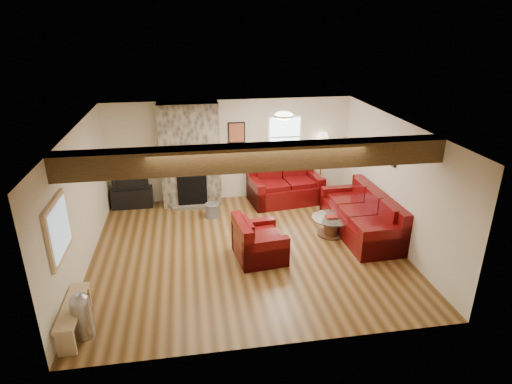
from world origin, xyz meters
TOP-DOWN VIEW (x-y plane):
  - room at (0.00, 0.00)m, footprint 8.00×8.00m
  - oak_beam at (0.00, -1.25)m, footprint 6.00×0.36m
  - chimney_breast at (-1.00, 2.49)m, footprint 1.40×0.67m
  - back_window at (1.35, 2.71)m, footprint 0.90×0.08m
  - hatch_window at (-2.96, -1.50)m, footprint 0.08×1.00m
  - ceiling_dome at (0.90, 0.90)m, footprint 0.40×0.40m
  - artwork_back at (0.15, 2.71)m, footprint 0.42×0.06m
  - artwork_right at (2.96, 0.30)m, footprint 0.06×0.55m
  - sofa_three at (2.48, 0.31)m, footprint 1.06×2.37m
  - loveseat at (1.29, 2.23)m, footprint 1.85×1.22m
  - armchair_red at (0.20, -0.33)m, footprint 0.99×1.09m
  - coffee_table at (1.85, 0.32)m, footprint 0.83×0.83m
  - tv_cabinet at (-2.45, 2.53)m, footprint 0.96×0.38m
  - television at (-2.45, 2.53)m, footprint 0.85×0.11m
  - floor_lamp at (2.29, 2.55)m, footprint 0.42×0.42m
  - pine_bench at (-2.83, -1.95)m, footprint 0.27×1.16m
  - pedal_bin at (-2.67, -2.10)m, footprint 0.34×0.34m
  - coal_bucket at (-0.58, 1.64)m, footprint 0.35×0.35m

SIDE VIEW (x-z plane):
  - coal_bucket at x=-0.58m, z-range 0.00..0.33m
  - coffee_table at x=1.85m, z-range -0.01..0.42m
  - pine_bench at x=-2.83m, z-range 0.00..0.43m
  - tv_cabinet at x=-2.45m, z-range 0.00..0.48m
  - pedal_bin at x=-2.67m, z-range 0.00..0.72m
  - armchair_red at x=0.20m, z-range 0.00..0.81m
  - sofa_three at x=2.48m, z-range 0.00..0.90m
  - loveseat at x=1.29m, z-range 0.00..0.92m
  - television at x=-2.45m, z-range 0.48..0.97m
  - chimney_breast at x=-1.00m, z-range -0.03..2.47m
  - room at x=0.00m, z-range -2.75..5.25m
  - floor_lamp at x=2.29m, z-range 0.58..2.23m
  - hatch_window at x=-2.96m, z-range 1.00..1.90m
  - back_window at x=1.35m, z-range 1.00..2.10m
  - artwork_back at x=0.15m, z-range 1.44..1.96m
  - artwork_right at x=2.96m, z-range 1.54..1.96m
  - oak_beam at x=0.00m, z-range 2.12..2.50m
  - ceiling_dome at x=0.90m, z-range 2.35..2.53m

